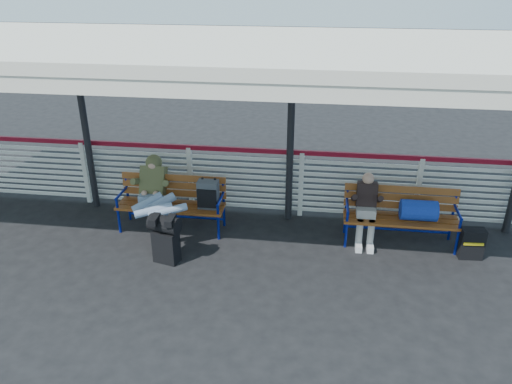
# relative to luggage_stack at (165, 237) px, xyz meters

# --- Properties ---
(ground) EXTENTS (60.00, 60.00, 0.00)m
(ground) POSITION_rel_luggage_stack_xyz_m (-0.07, -0.10, -0.42)
(ground) COLOR black
(ground) RESTS_ON ground
(fence) EXTENTS (12.08, 0.08, 1.24)m
(fence) POSITION_rel_luggage_stack_xyz_m (-0.07, 1.80, 0.24)
(fence) COLOR silver
(fence) RESTS_ON ground
(canopy) EXTENTS (12.60, 3.60, 3.16)m
(canopy) POSITION_rel_luggage_stack_xyz_m (-0.07, 0.77, 2.62)
(canopy) COLOR silver
(canopy) RESTS_ON ground
(luggage_stack) EXTENTS (0.52, 0.37, 0.77)m
(luggage_stack) POSITION_rel_luggage_stack_xyz_m (0.00, 0.00, 0.00)
(luggage_stack) COLOR black
(luggage_stack) RESTS_ON ground
(bench_left) EXTENTS (1.80, 0.56, 0.94)m
(bench_left) POSITION_rel_luggage_stack_xyz_m (0.02, 1.03, 0.18)
(bench_left) COLOR #94431C
(bench_left) RESTS_ON ground
(bench_right) EXTENTS (1.80, 0.56, 0.92)m
(bench_right) POSITION_rel_luggage_stack_xyz_m (3.68, 1.04, 0.17)
(bench_right) COLOR #94431C
(bench_right) RESTS_ON ground
(traveler_man) EXTENTS (0.94, 1.64, 0.77)m
(traveler_man) POSITION_rel_luggage_stack_xyz_m (-0.35, 0.69, 0.26)
(traveler_man) COLOR #7F8BAB
(traveler_man) RESTS_ON ground
(companion_person) EXTENTS (0.32, 0.66, 1.15)m
(companion_person) POSITION_rel_luggage_stack_xyz_m (3.01, 1.03, 0.18)
(companion_person) COLOR #ADA69D
(companion_person) RESTS_ON ground
(suitcase_side) EXTENTS (0.37, 0.24, 0.49)m
(suitcase_side) POSITION_rel_luggage_stack_xyz_m (4.61, 0.74, -0.17)
(suitcase_side) COLOR black
(suitcase_side) RESTS_ON ground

